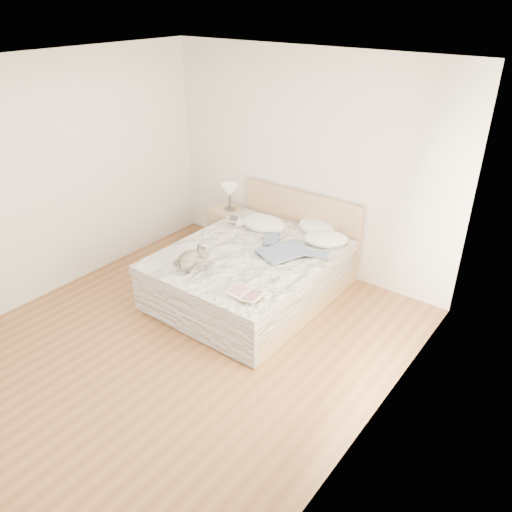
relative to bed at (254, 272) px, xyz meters
The scene contains 16 objects.
floor 1.23m from the bed, 90.00° to the right, with size 4.00×4.50×0.00m, color brown.
ceiling 2.67m from the bed, 90.00° to the right, with size 4.00×4.50×0.00m, color white.
wall_back 1.49m from the bed, 90.00° to the left, with size 4.00×0.02×2.70m, color white.
wall_left 2.55m from the bed, 149.21° to the right, with size 0.02×4.50×2.70m, color white.
wall_right 2.55m from the bed, 30.79° to the right, with size 0.02×4.50×2.70m, color white.
window 2.46m from the bed, 24.16° to the right, with size 0.02×1.30×1.10m, color white.
bed is the anchor object (origin of this frame).
nightstand 1.32m from the bed, 143.02° to the left, with size 0.45×0.40×0.56m, color tan.
table_lamp 1.41m from the bed, 141.83° to the left, with size 0.30×0.30×0.37m.
pillow_left 0.73m from the bed, 116.43° to the left, with size 0.60×0.42×0.18m, color white.
pillow_middle 0.99m from the bed, 70.72° to the left, with size 0.55×0.39×0.17m, color white.
pillow_right 0.94m from the bed, 50.06° to the left, with size 0.53×0.37×0.16m, color white.
blouse 0.48m from the bed, 19.39° to the left, with size 0.60×0.64×0.02m, color #3E4F6D, non-canonical shape.
photo_book 0.83m from the bed, 142.82° to the left, with size 0.28×0.20×0.02m, color white.
childrens_book 1.04m from the bed, 57.12° to the right, with size 0.35×0.24×0.02m, color #F6EBC6.
teddy_bear 0.88m from the bed, 111.16° to the right, with size 0.24×0.34×0.18m, color #585144, non-canonical shape.
Camera 1 is at (3.09, -2.85, 3.24)m, focal length 35.00 mm.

